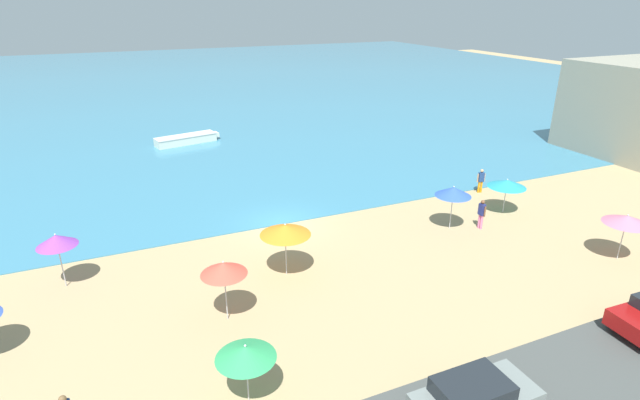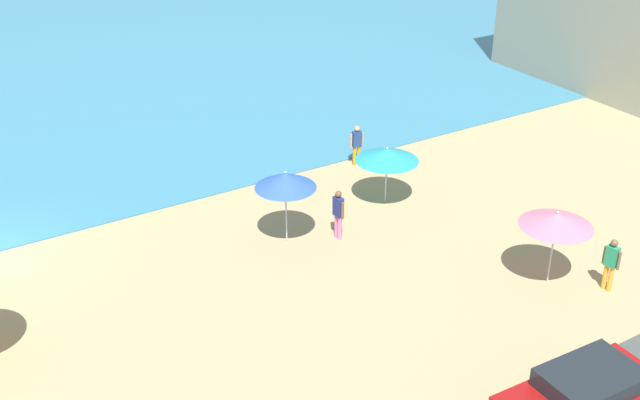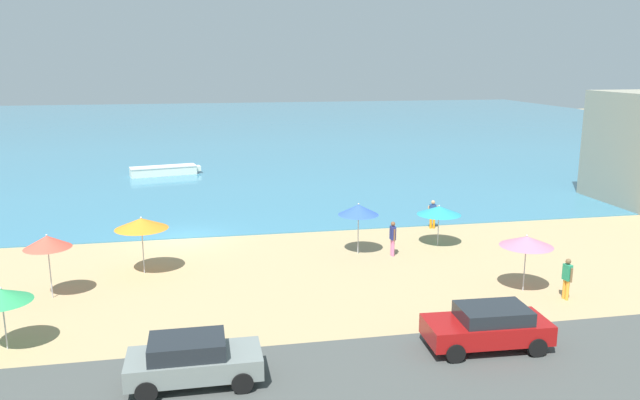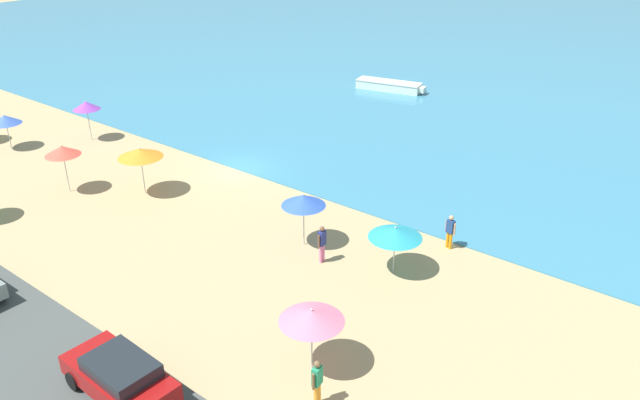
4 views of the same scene
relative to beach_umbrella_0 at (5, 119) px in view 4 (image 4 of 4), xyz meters
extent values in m
plane|color=tan|center=(13.97, 6.42, -1.93)|extent=(160.00, 160.00, 0.00)
cube|color=teal|center=(13.97, 61.42, -1.91)|extent=(150.00, 110.00, 0.05)
cylinder|color=#B2B2B7|center=(0.00, 0.00, -1.08)|extent=(0.05, 0.05, 1.71)
cone|color=#3B5EC1|center=(0.00, 0.00, 0.00)|extent=(1.93, 1.93, 0.54)
sphere|color=silver|center=(0.00, 0.00, 0.30)|extent=(0.08, 0.08, 0.08)
cylinder|color=#B2B2B7|center=(8.81, -1.36, -0.84)|extent=(0.05, 0.05, 2.18)
cone|color=#ED4F3D|center=(8.81, -1.36, 0.45)|extent=(1.87, 1.87, 0.51)
sphere|color=silver|center=(8.81, -1.36, 0.73)|extent=(0.08, 0.08, 0.08)
cylinder|color=#B2B2B7|center=(2.65, 4.11, -0.87)|extent=(0.05, 0.05, 2.13)
cone|color=purple|center=(2.65, 4.11, 0.41)|extent=(1.75, 1.75, 0.53)
sphere|color=silver|center=(2.65, 4.11, 0.70)|extent=(0.08, 0.08, 0.08)
cylinder|color=#B2B2B7|center=(22.59, 2.05, -0.90)|extent=(0.05, 0.05, 2.06)
cone|color=blue|center=(22.59, 2.05, 0.34)|extent=(2.01, 2.01, 0.52)
sphere|color=silver|center=(22.59, 2.05, 0.63)|extent=(0.08, 0.08, 0.08)
cylinder|color=#B2B2B7|center=(28.15, -4.29, -0.93)|extent=(0.05, 0.05, 2.01)
cone|color=pink|center=(28.15, -4.29, 0.24)|extent=(2.20, 2.20, 0.43)
sphere|color=silver|center=(28.15, -4.29, 0.48)|extent=(0.08, 0.08, 0.08)
cylinder|color=#B2B2B7|center=(27.06, 2.64, -1.08)|extent=(0.05, 0.05, 1.71)
cone|color=teal|center=(27.06, 2.64, -0.04)|extent=(2.29, 2.29, 0.45)
sphere|color=silver|center=(27.06, 2.64, 0.21)|extent=(0.08, 0.08, 0.08)
cylinder|color=#B2B2B7|center=(12.27, 1.03, -0.85)|extent=(0.05, 0.05, 2.16)
cone|color=orange|center=(12.27, 1.03, 0.42)|extent=(2.38, 2.38, 0.49)
sphere|color=silver|center=(12.27, 1.03, 0.69)|extent=(0.08, 0.08, 0.08)
cylinder|color=#F99C30|center=(29.36, -5.60, -1.52)|extent=(0.14, 0.14, 0.83)
cylinder|color=#F99C30|center=(29.33, -5.43, -1.52)|extent=(0.14, 0.14, 0.83)
cube|color=#258F62|center=(29.34, -5.52, -0.78)|extent=(0.27, 0.39, 0.66)
sphere|color=brown|center=(29.34, -5.52, -0.32)|extent=(0.22, 0.22, 0.22)
cylinder|color=brown|center=(29.38, -5.75, -0.83)|extent=(0.09, 0.09, 0.59)
cylinder|color=brown|center=(29.31, -5.28, -0.83)|extent=(0.09, 0.09, 0.59)
cylinder|color=orange|center=(28.09, 5.87, -1.54)|extent=(0.14, 0.14, 0.79)
cylinder|color=orange|center=(27.91, 5.91, -1.54)|extent=(0.14, 0.14, 0.79)
cube|color=navy|center=(28.00, 5.89, -0.82)|extent=(0.40, 0.29, 0.63)
sphere|color=tan|center=(28.00, 5.89, -0.38)|extent=(0.22, 0.22, 0.22)
cylinder|color=tan|center=(28.23, 5.84, -0.87)|extent=(0.09, 0.09, 0.57)
cylinder|color=tan|center=(27.76, 5.94, -0.87)|extent=(0.09, 0.09, 0.57)
cylinder|color=pink|center=(24.17, 1.46, -1.51)|extent=(0.14, 0.14, 0.84)
cylinder|color=pink|center=(24.18, 1.28, -1.51)|extent=(0.14, 0.14, 0.84)
cube|color=navy|center=(24.17, 1.37, -0.75)|extent=(0.24, 0.37, 0.67)
sphere|color=brown|center=(24.17, 1.37, -0.29)|extent=(0.22, 0.22, 0.22)
cylinder|color=brown|center=(24.16, 1.61, -0.80)|extent=(0.09, 0.09, 0.60)
cylinder|color=brown|center=(24.19, 1.13, -0.80)|extent=(0.09, 0.09, 0.60)
cube|color=maroon|center=(24.15, -9.08, -1.22)|extent=(4.17, 1.97, 0.67)
cube|color=#1E2328|center=(24.36, -9.09, -0.66)|extent=(2.36, 1.68, 0.46)
cylinder|color=black|center=(22.72, -9.88, -1.55)|extent=(0.65, 0.25, 0.64)
cylinder|color=black|center=(22.79, -8.17, -1.55)|extent=(0.65, 0.25, 0.64)
cylinder|color=black|center=(25.58, -8.29, -1.55)|extent=(0.65, 0.25, 0.64)
cylinder|color=black|center=(15.93, -8.82, -1.55)|extent=(0.64, 0.22, 0.64)
cube|color=silver|center=(11.89, 26.17, -1.54)|extent=(5.55, 2.46, 0.68)
cube|color=silver|center=(14.72, 26.76, -1.48)|extent=(0.59, 0.86, 0.41)
cube|color=silver|center=(11.89, 26.17, -1.17)|extent=(5.57, 2.54, 0.08)
camera|label=1|loc=(5.37, -18.60, 10.35)|focal=28.00mm
camera|label=2|loc=(11.32, -18.14, 11.57)|focal=45.00mm
camera|label=3|loc=(15.00, -27.04, 7.58)|focal=35.00mm
camera|label=4|loc=(38.62, -17.22, 12.51)|focal=35.00mm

